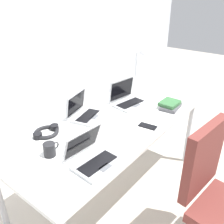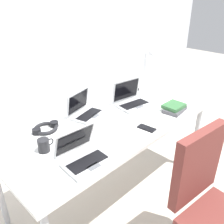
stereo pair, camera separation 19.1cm
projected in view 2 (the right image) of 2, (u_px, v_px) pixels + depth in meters
ground_plane at (112, 190)px, 2.29m from camera, size 12.00×12.00×0.00m
wall_back at (32, 32)px, 2.39m from camera, size 6.00×0.13×2.60m
desk at (112, 127)px, 1.98m from camera, size 1.80×0.80×0.74m
desk_lamp at (147, 69)px, 2.54m from camera, size 0.12×0.18×0.40m
laptop_far_corner at (83, 156)px, 1.48m from camera, size 0.29×0.27×0.20m
laptop_mid_desk at (86, 111)px, 2.01m from camera, size 0.32×0.28×0.20m
laptop_near_lamp at (132, 100)px, 2.20m from camera, size 0.33×0.27×0.22m
computer_mouse at (136, 89)px, 2.53m from camera, size 0.10×0.11×0.03m
cell_phone at (147, 128)px, 1.84m from camera, size 0.08×0.14×0.01m
headphones at (46, 128)px, 1.82m from camera, size 0.21×0.18×0.04m
book_stack at (174, 108)px, 2.10m from camera, size 0.22×0.17×0.06m
coffee_mug at (44, 145)px, 1.57m from camera, size 0.11×0.08×0.09m
office_chair at (213, 221)px, 1.52m from camera, size 0.52×0.56×0.97m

